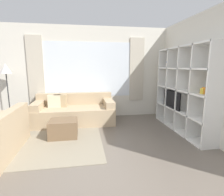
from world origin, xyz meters
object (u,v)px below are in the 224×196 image
(shelving_unit, at_px, (184,90))
(ottoman, at_px, (63,129))
(floor_lamp, at_px, (6,73))
(couch_main, at_px, (74,112))

(shelving_unit, xyz_separation_m, ottoman, (-2.83, 0.01, -0.80))
(ottoman, bearing_deg, floor_lamp, 141.96)
(floor_lamp, bearing_deg, shelving_unit, -15.45)
(couch_main, height_order, ottoman, couch_main)
(ottoman, relative_size, floor_lamp, 0.37)
(shelving_unit, height_order, ottoman, shelving_unit)
(shelving_unit, relative_size, couch_main, 0.98)
(shelving_unit, height_order, couch_main, shelving_unit)
(shelving_unit, xyz_separation_m, couch_main, (-2.64, 1.00, -0.69))
(ottoman, distance_m, floor_lamp, 2.27)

